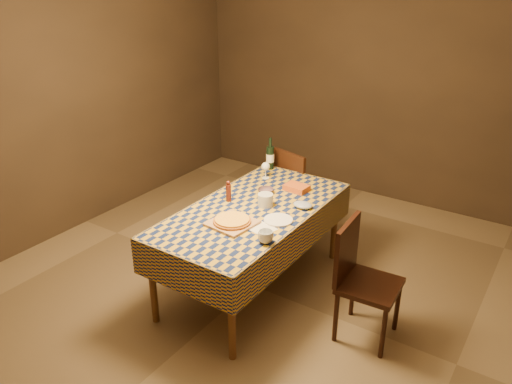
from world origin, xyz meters
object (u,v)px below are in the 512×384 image
Objects in this scene: white_plate at (278,220)px; pizza at (232,220)px; bowl at (266,191)px; dining_table at (253,217)px; chair_far at (297,187)px; chair_right at (360,274)px; cutting_board at (232,223)px; wine_bottle at (270,157)px.

pizza is at bearing -136.68° from white_plate.
bowl is 0.53m from white_plate.
pizza reaches higher than dining_table.
chair_far reaches higher than dining_table.
bowl is at bearing 160.44° from chair_right.
pizza is at bearing -165.00° from chair_right.
white_plate is at bearing -179.25° from chair_right.
cutting_board is 1.41× the size of white_plate.
wine_bottle is at bearing 125.41° from white_plate.
dining_table is 5.80× the size of wine_bottle.
cutting_board is 2.34× the size of bowl.
white_plate is 0.25× the size of chair_right.
dining_table is 0.34m from bowl.
pizza is (0.00, 0.00, 0.02)m from cutting_board.
cutting_board is 1.24m from wine_bottle.
pizza is 0.37m from white_plate.
wine_bottle is at bearing 108.33° from pizza.
dining_table is 1.98× the size of chair_right.
bowl is 0.15× the size of chair_far.
chair_right is (1.36, -0.91, -0.37)m from wine_bottle.
chair_far reaches higher than white_plate.
bowl is at bearing 133.14° from white_plate.
dining_table is at bearing -80.53° from chair_far.
white_plate is at bearing -13.99° from dining_table.
bowl is at bearing 98.78° from pizza.
pizza is (0.03, -0.32, 0.11)m from dining_table.
white_plate is at bearing -46.86° from bowl.
cutting_board reaches higher than dining_table.
white_plate is (0.27, 0.25, -0.03)m from pizza.
wine_bottle is 1.14m from white_plate.
bowl is 0.60× the size of white_plate.
wine_bottle reaches higher than chair_far.
wine_bottle reaches higher than chair_right.
chair_right is (1.00, -0.06, -0.17)m from dining_table.
bowl is at bearing -82.01° from chair_far.
chair_far is (-0.21, 1.40, -0.26)m from cutting_board.
wine_bottle reaches higher than cutting_board.
cutting_board is 0.35× the size of chair_right.
chair_right reaches higher than pizza.
chair_right is (1.07, -0.38, -0.27)m from bowl.
chair_right is at bearing 15.00° from cutting_board.
pizza is 1.45m from chair_far.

